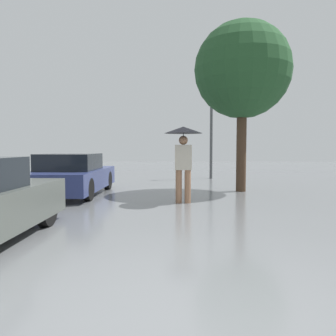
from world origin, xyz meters
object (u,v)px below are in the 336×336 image
pedestrian (183,146)px  parked_car_farthest (72,175)px  street_lamp (211,121)px  tree (242,71)px

pedestrian → parked_car_farthest: bearing=156.8°
parked_car_farthest → street_lamp: street_lamp is taller
parked_car_farthest → street_lamp: size_ratio=0.92×
pedestrian → street_lamp: size_ratio=0.46×
pedestrian → parked_car_farthest: 3.70m
pedestrian → tree: tree is taller
parked_car_farthest → tree: 6.18m
tree → pedestrian: bearing=-129.8°
pedestrian → tree: bearing=50.2°
parked_car_farthest → street_lamp: bearing=48.0°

